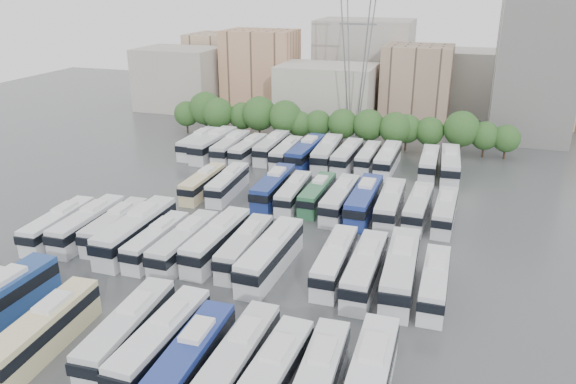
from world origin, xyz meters
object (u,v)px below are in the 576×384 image
(apartment_tower, at_px, (535,70))
(bus_r1_s6, at_px, (217,240))
(bus_r1_s0, at_px, (59,224))
(bus_r3_s12, at_px, (429,163))
(bus_r1_s2, at_px, (115,225))
(bus_r3_s1, at_px, (214,144))
(bus_r1_s10, at_px, (335,260))
(bus_r1_s7, at_px, (245,247))
(bus_r3_s7, at_px, (327,153))
(bus_r0_s12, at_px, (369,382))
(bus_r3_s2, at_px, (231,147))
(bus_r0_s6, at_px, (128,330))
(bus_r1_s11, at_px, (365,269))
(bus_r2_s4, at_px, (228,183))
(bus_r1_s3, at_px, (136,230))
(bus_r1_s12, at_px, (401,270))
(bus_r1_s5, at_px, (185,243))
(bus_r2_s12, at_px, (418,207))
(bus_r0_s8, at_px, (190,361))
(bus_r0_s9, at_px, (238,359))
(bus_r3_s4, at_px, (272,147))
(bus_r2_s11, at_px, (390,204))
(bus_r0_s4, at_px, (44,330))
(bus_r3_s10, at_px, (388,159))
(bus_r3_s9, at_px, (368,157))
(bus_r2_s8, at_px, (317,194))
(bus_r2_s6, at_px, (274,187))
(bus_r0_s11, at_px, (318,382))
(bus_r3_s5, at_px, (286,153))
(bus_r0_s7, at_px, (162,341))
(bus_r3_s6, at_px, (306,153))
(electricity_pylon, at_px, (357,38))
(bus_r3_s13, at_px, (450,165))
(bus_r2_s10, at_px, (364,200))
(bus_r2_s7, at_px, (293,192))
(bus_r2_s9, at_px, (340,199))
(bus_r2_s3, at_px, (203,183))
(bus_r1_s13, at_px, (434,282))
(bus_r1_s4, at_px, (157,241))
(bus_r0_s10, at_px, (270,380))
(bus_r3_s3, at_px, (249,149))

(apartment_tower, xyz_separation_m, bus_r1_s6, (-35.83, -63.23, -11.08))
(bus_r1_s0, distance_m, bus_r3_s12, 54.56)
(bus_r1_s2, height_order, bus_r3_s1, bus_r3_s1)
(bus_r1_s10, bearing_deg, bus_r1_s7, 178.48)
(bus_r1_s2, distance_m, bus_r1_s6, 13.20)
(bus_r3_s7, bearing_deg, bus_r1_s7, -92.51)
(bus_r0_s12, relative_size, bus_r3_s2, 1.02)
(apartment_tower, relative_size, bus_r0_s6, 2.11)
(bus_r1_s11, relative_size, bus_r2_s4, 1.07)
(bus_r1_s3, relative_size, bus_r1_s12, 1.01)
(bus_r1_s5, bearing_deg, bus_r2_s12, 39.50)
(bus_r1_s6, relative_size, bus_r1_s10, 1.06)
(bus_r0_s8, bearing_deg, bus_r0_s9, 21.11)
(bus_r3_s4, bearing_deg, bus_r2_s11, -41.01)
(bus_r0_s8, height_order, bus_r1_s11, bus_r1_s11)
(bus_r0_s4, distance_m, bus_r3_s10, 59.06)
(bus_r3_s4, distance_m, bus_r3_s9, 16.65)
(bus_r3_s4, bearing_deg, bus_r2_s8, -55.26)
(bus_r1_s12, height_order, bus_r2_s6, bus_r1_s12)
(bus_r1_s10, bearing_deg, bus_r3_s9, 94.27)
(bus_r0_s11, relative_size, bus_r3_s5, 1.04)
(bus_r0_s7, xyz_separation_m, bus_r1_s6, (-3.50, 18.11, 0.03))
(bus_r1_s11, height_order, bus_r3_s6, bus_r3_s6)
(bus_r1_s7, distance_m, bus_r2_s8, 18.36)
(bus_r0_s7, bearing_deg, bus_r3_s2, 108.87)
(bus_r0_s6, relative_size, bus_r1_s3, 0.91)
(bus_r0_s9, bearing_deg, electricity_pylon, 95.75)
(bus_r0_s7, distance_m, bus_r3_s1, 56.20)
(bus_r3_s13, bearing_deg, bus_r2_s8, -135.88)
(bus_r3_s4, height_order, bus_r3_s10, bus_r3_s4)
(bus_r1_s10, relative_size, bus_r2_s10, 0.92)
(bus_r0_s8, distance_m, bus_r0_s9, 3.67)
(bus_r1_s6, bearing_deg, bus_r2_s12, 42.02)
(bus_r0_s11, height_order, bus_r3_s10, bus_r3_s10)
(bus_r1_s0, xyz_separation_m, bus_r2_s7, (23.09, 18.79, -0.08))
(bus_r2_s7, height_order, bus_r2_s9, bus_r2_s9)
(apartment_tower, xyz_separation_m, bus_r3_s4, (-42.31, -26.77, -11.11))
(bus_r0_s11, bearing_deg, bus_r1_s3, 143.25)
(bus_r2_s3, xyz_separation_m, bus_r2_s12, (30.03, -0.02, 0.09))
(bus_r2_s11, bearing_deg, bus_r3_s13, 70.22)
(bus_r3_s1, relative_size, bus_r3_s2, 1.07)
(bus_r1_s13, height_order, bus_r2_s4, bus_r2_s4)
(bus_r3_s4, bearing_deg, bus_r3_s2, -160.41)
(bus_r2_s7, height_order, bus_r3_s7, bus_r3_s7)
(bus_r0_s6, bearing_deg, bus_r1_s4, 110.12)
(bus_r0_s7, bearing_deg, bus_r3_s5, 98.53)
(bus_r2_s4, xyz_separation_m, bus_r3_s10, (19.86, 18.11, 0.12))
(bus_r0_s10, distance_m, bus_r2_s11, 36.67)
(bus_r2_s7, distance_m, bus_r3_s9, 20.35)
(bus_r3_s3, bearing_deg, bus_r3_s4, 34.49)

